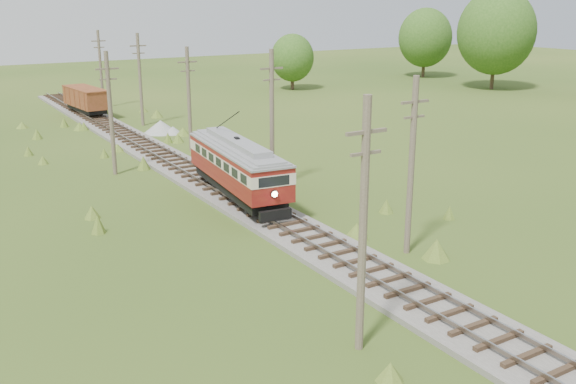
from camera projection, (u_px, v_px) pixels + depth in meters
railbed_main at (209, 182)px, 42.82m from camera, size 3.60×96.00×0.57m
streetcar at (237, 163)px, 38.60m from camera, size 3.80×11.30×5.11m
gondola at (86, 99)px, 67.65m from camera, size 3.16×7.72×2.50m
gravel_pile at (163, 127)px, 59.53m from camera, size 3.29×3.49×1.20m
utility_pole_r_2 at (411, 165)px, 30.14m from camera, size 1.60×0.30×8.60m
utility_pole_r_3 at (272, 119)px, 40.68m from camera, size 1.60×0.30×9.00m
utility_pole_r_4 at (189, 98)px, 51.31m from camera, size 1.60×0.30×8.40m
utility_pole_r_5 at (140, 79)px, 62.09m from camera, size 1.60×0.30×8.90m
utility_pole_r_6 at (101, 68)px, 72.66m from camera, size 1.60×0.30×8.70m
utility_pole_l_a at (363, 225)px, 21.44m from camera, size 1.60×0.30×9.00m
utility_pole_l_b at (111, 112)px, 44.28m from camera, size 1.60×0.30×8.60m
tree_right_4 at (496, 32)px, 87.16m from camera, size 10.50×10.50×13.53m
tree_right_5 at (425, 38)px, 101.70m from camera, size 8.40×8.40×10.82m
tree_mid_b at (292, 58)px, 87.67m from camera, size 5.88×5.88×7.57m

